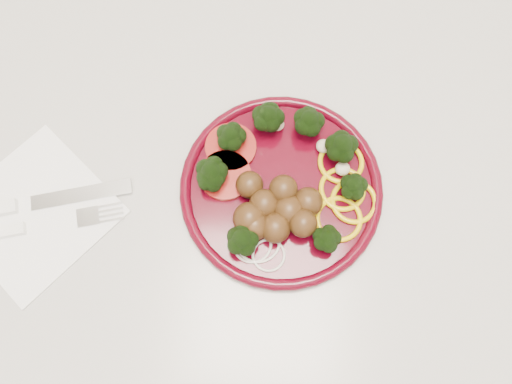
# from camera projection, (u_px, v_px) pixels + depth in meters

# --- Properties ---
(counter) EXTENTS (2.40, 0.60, 0.90)m
(counter) POSITION_uv_depth(u_px,v_px,m) (244.00, 241.00, 1.06)
(counter) COLOR silver
(counter) RESTS_ON ground
(plate) EXTENTS (0.25, 0.25, 0.05)m
(plate) POSITION_uv_depth(u_px,v_px,m) (280.00, 186.00, 0.60)
(plate) COLOR #41030F
(plate) RESTS_ON counter
(napkin) EXTENTS (0.23, 0.23, 0.00)m
(napkin) POSITION_uv_depth(u_px,v_px,m) (35.00, 212.00, 0.61)
(napkin) COLOR white
(napkin) RESTS_ON counter
(knife) EXTENTS (0.22, 0.08, 0.01)m
(knife) POSITION_uv_depth(u_px,v_px,m) (11.00, 207.00, 0.60)
(knife) COLOR silver
(knife) RESTS_ON napkin
(fork) EXTENTS (0.20, 0.07, 0.01)m
(fork) POSITION_uv_depth(u_px,v_px,m) (10.00, 231.00, 0.59)
(fork) COLOR white
(fork) RESTS_ON napkin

